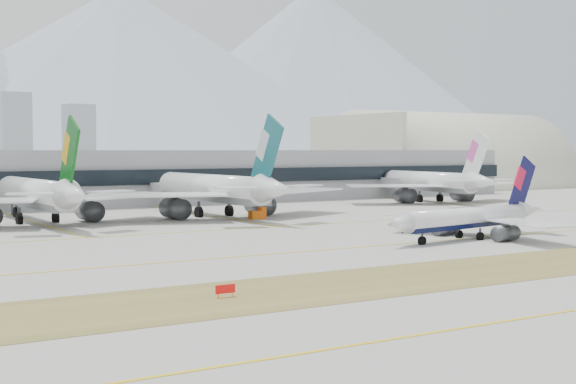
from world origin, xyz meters
TOP-DOWN VIEW (x-y plane):
  - ground at (0.00, 0.00)m, footprint 3000.00×3000.00m
  - taxiing_airliner at (31.13, -5.43)m, footprint 42.00×36.14m
  - widebody_eva at (-24.15, 61.50)m, footprint 60.68×59.15m
  - widebody_cathay at (14.23, 57.39)m, footprint 63.42×61.87m
  - widebody_china_air at (90.45, 70.84)m, footprint 57.82×57.00m
  - terminal at (0.00, 114.84)m, footprint 280.00×43.10m
  - hangar at (154.56, 135.00)m, footprint 91.00×60.00m
  - hold_sign_left at (-29.52, -32.00)m, footprint 2.20×0.15m
  - gse_c at (19.35, 47.42)m, footprint 3.55×2.00m

SIDE VIEW (x-z plane):
  - ground at x=0.00m, z-range 0.00..0.00m
  - hangar at x=154.56m, z-range -29.86..30.14m
  - hold_sign_left at x=-29.52m, z-range 0.20..1.55m
  - gse_c at x=19.35m, z-range -0.25..2.35m
  - taxiing_airliner at x=31.13m, z-range -3.66..10.49m
  - widebody_china_air at x=90.45m, z-range -4.86..15.91m
  - widebody_eva at x=-24.15m, z-range -5.06..16.56m
  - widebody_cathay at x=14.23m, z-range -5.29..17.31m
  - terminal at x=0.00m, z-range 0.00..15.00m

